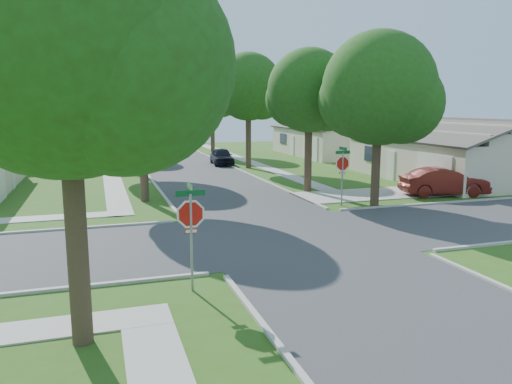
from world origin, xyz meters
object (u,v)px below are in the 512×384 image
object	(u,v)px
tree_sw_corner	(68,40)
car_driveway	(444,182)
house_ne_far	(331,140)
tree_w_mid	(127,85)
house_ne_near	(447,157)
tree_w_far	(119,101)
tree_w_near	(142,84)
tree_ne_corner	(380,94)
tree_e_far	(213,96)
car_curb_west	(138,150)
stop_sign_ne	(343,166)
tree_e_mid	(249,90)
car_curb_east	(222,156)
tree_e_near	(310,95)
stop_sign_sw	(191,218)

from	to	relation	value
tree_sw_corner	car_driveway	distance (m)	23.34
tree_sw_corner	house_ne_far	bearing A→B (deg)	56.94
tree_w_mid	house_ne_near	size ratio (longest dim) A/B	0.70
tree_w_far	house_ne_far	xyz separation A→B (m)	(20.64, -5.01, -3.99)
tree_w_near	tree_ne_corner	size ratio (longest dim) A/B	1.04
tree_e_far	car_driveway	bearing A→B (deg)	-76.68
car_driveway	car_curb_west	bearing A→B (deg)	41.66
stop_sign_ne	tree_e_mid	distance (m)	16.84
car_curb_west	tree_w_far	bearing A→B (deg)	-53.04
tree_w_far	car_driveway	size ratio (longest dim) A/B	1.68
house_ne_near	car_curb_west	bearing A→B (deg)	132.11
tree_e_mid	car_driveway	size ratio (longest dim) A/B	1.93
tree_e_mid	house_ne_far	xyz separation A→B (m)	(11.23, 7.99, -4.74)
car_curb_east	tree_ne_corner	bearing A→B (deg)	-76.31
tree_w_mid	car_curb_east	size ratio (longest dim) A/B	2.28
tree_e_near	tree_ne_corner	bearing A→B (deg)	-71.47
car_driveway	car_curb_west	size ratio (longest dim) A/B	0.97
tree_ne_corner	car_curb_west	world-z (taller)	tree_ne_corner
stop_sign_sw	house_ne_far	bearing A→B (deg)	58.45
stop_sign_ne	car_driveway	bearing A→B (deg)	6.71
stop_sign_ne	tree_w_mid	world-z (taller)	tree_w_mid
tree_sw_corner	tree_w_far	bearing A→B (deg)	86.11
tree_w_mid	tree_ne_corner	distance (m)	20.10
tree_e_mid	tree_e_far	bearing A→B (deg)	90.02
tree_ne_corner	tree_w_mid	bearing A→B (deg)	123.22
tree_e_near	car_driveway	distance (m)	9.02
stop_sign_sw	stop_sign_ne	size ratio (longest dim) A/B	1.00
tree_sw_corner	car_driveway	world-z (taller)	tree_sw_corner
tree_w_near	tree_w_far	xyz separation A→B (m)	(-0.01, 25.00, -0.61)
stop_sign_sw	tree_e_mid	distance (m)	27.71
tree_w_mid	tree_e_far	bearing A→B (deg)	54.15
house_ne_near	house_ne_far	world-z (taller)	same
stop_sign_sw	tree_w_mid	xyz separation A→B (m)	(0.06, 25.71, 4.46)
stop_sign_ne	tree_w_near	distance (m)	11.07
tree_w_far	tree_ne_corner	xyz separation A→B (m)	(11.01, -29.80, 0.09)
stop_sign_sw	tree_e_far	xyz separation A→B (m)	(9.45, 38.71, 3.95)
tree_e_far	tree_ne_corner	bearing A→B (deg)	-86.91
stop_sign_sw	house_ne_far	world-z (taller)	house_ne_far
tree_e_mid	tree_ne_corner	xyz separation A→B (m)	(1.60, -16.80, -0.66)
tree_e_far	tree_w_near	xyz separation A→B (m)	(-9.40, -25.00, 0.14)
tree_ne_corner	house_ne_near	world-z (taller)	tree_ne_corner
tree_w_mid	tree_w_far	size ratio (longest dim) A/B	1.19
tree_w_near	car_curb_west	world-z (taller)	tree_w_near
stop_sign_sw	tree_w_far	size ratio (longest dim) A/B	0.37
tree_e_near	tree_w_far	world-z (taller)	tree_e_near
tree_w_mid	tree_w_far	bearing A→B (deg)	90.05
tree_ne_corner	tree_e_near	bearing A→B (deg)	108.53
car_curb_east	car_curb_west	size ratio (longest dim) A/B	0.86
tree_w_far	tree_ne_corner	world-z (taller)	tree_ne_corner
tree_e_mid	car_curb_west	xyz separation A→B (m)	(-7.96, 11.22, -5.54)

